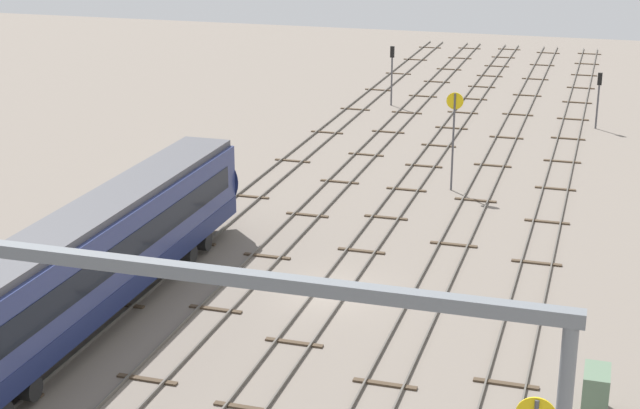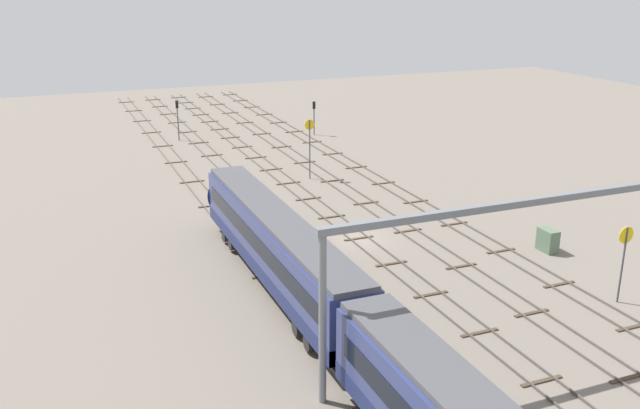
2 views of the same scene
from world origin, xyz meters
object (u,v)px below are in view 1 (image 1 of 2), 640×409
object	(u,v)px
signal_light_trackside_departure	(392,67)
relay_cabinet	(595,392)
speed_sign_mid_trackside	(454,127)
signal_light_trackside_approach	(599,92)
overhead_gantry	(129,330)

from	to	relation	value
signal_light_trackside_departure	relay_cabinet	world-z (taller)	signal_light_trackside_departure
speed_sign_mid_trackside	signal_light_trackside_approach	world-z (taller)	speed_sign_mid_trackside
signal_light_trackside_approach	signal_light_trackside_departure	distance (m)	16.69
overhead_gantry	speed_sign_mid_trackside	xyz separation A→B (m)	(35.41, -2.46, -2.91)
overhead_gantry	speed_sign_mid_trackside	world-z (taller)	overhead_gantry
signal_light_trackside_approach	signal_light_trackside_departure	size ratio (longest dim) A/B	0.86
speed_sign_mid_trackside	signal_light_trackside_approach	size ratio (longest dim) A/B	1.41
overhead_gantry	speed_sign_mid_trackside	bearing A→B (deg)	-3.97
speed_sign_mid_trackside	signal_light_trackside_departure	world-z (taller)	speed_sign_mid_trackside
relay_cabinet	overhead_gantry	bearing A→B (deg)	134.19
signal_light_trackside_departure	relay_cabinet	bearing A→B (deg)	-158.79
speed_sign_mid_trackside	relay_cabinet	world-z (taller)	speed_sign_mid_trackside
overhead_gantry	relay_cabinet	size ratio (longest dim) A/B	13.19
overhead_gantry	speed_sign_mid_trackside	distance (m)	35.62
overhead_gantry	signal_light_trackside_approach	size ratio (longest dim) A/B	5.29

